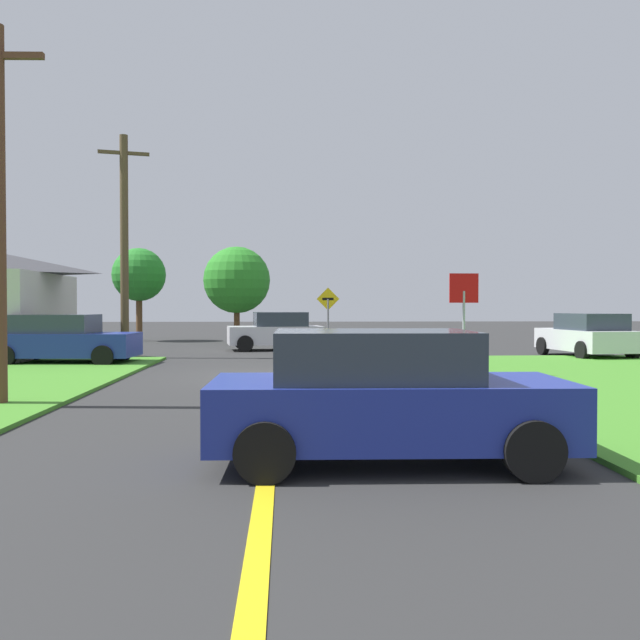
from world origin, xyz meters
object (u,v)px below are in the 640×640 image
(stop_sign, at_px, (464,304))
(direction_sign, at_px, (328,312))
(car_on_crossroad, at_px, (587,335))
(car_behind_on_main_road, at_px, (385,397))
(car_approaching_junction, at_px, (276,331))
(utility_pole_mid, at_px, (124,244))
(parked_car_near_building, at_px, (63,340))
(oak_tree_left, at_px, (237,280))
(pine_tree_center, at_px, (139,275))

(stop_sign, distance_m, direction_sign, 9.88)
(car_on_crossroad, relative_size, car_behind_on_main_road, 1.00)
(car_approaching_junction, relative_size, utility_pole_mid, 0.52)
(parked_car_near_building, xyz_separation_m, utility_pole_mid, (1.38, 2.63, 3.35))
(direction_sign, xyz_separation_m, oak_tree_left, (-4.15, 7.78, 1.55))
(stop_sign, distance_m, parked_car_near_building, 12.87)
(car_approaching_junction, xyz_separation_m, car_on_crossroad, (11.46, -4.63, 0.00))
(stop_sign, relative_size, car_behind_on_main_road, 0.63)
(car_on_crossroad, distance_m, direction_sign, 9.75)
(car_behind_on_main_road, bearing_deg, parked_car_near_building, 121.69)
(direction_sign, bearing_deg, car_on_crossroad, -15.00)
(stop_sign, height_order, car_behind_on_main_road, stop_sign)
(parked_car_near_building, bearing_deg, car_behind_on_main_road, -56.17)
(oak_tree_left, bearing_deg, stop_sign, -67.45)
(pine_tree_center, bearing_deg, stop_sign, -57.07)
(car_on_crossroad, relative_size, direction_sign, 1.66)
(car_on_crossroad, xyz_separation_m, parked_car_near_building, (-18.28, -2.07, 0.00))
(car_approaching_junction, distance_m, car_on_crossroad, 12.36)
(stop_sign, distance_m, pine_tree_center, 22.99)
(car_behind_on_main_road, height_order, pine_tree_center, pine_tree_center)
(parked_car_near_building, bearing_deg, oak_tree_left, 72.40)
(car_approaching_junction, height_order, utility_pole_mid, utility_pole_mid)
(car_on_crossroad, distance_m, parked_car_near_building, 18.40)
(car_on_crossroad, bearing_deg, parked_car_near_building, 89.85)
(oak_tree_left, bearing_deg, direction_sign, -61.91)
(car_on_crossroad, height_order, direction_sign, direction_sign)
(pine_tree_center, bearing_deg, car_on_crossroad, -33.22)
(car_on_crossroad, distance_m, car_behind_on_main_road, 19.13)
(utility_pole_mid, bearing_deg, car_approaching_junction, 36.76)
(stop_sign, distance_m, utility_pole_mid, 13.07)
(car_on_crossroad, relative_size, oak_tree_left, 0.89)
(car_approaching_junction, distance_m, oak_tree_left, 6.49)
(car_approaching_junction, height_order, car_on_crossroad, same)
(parked_car_near_building, distance_m, pine_tree_center, 14.69)
(parked_car_near_building, height_order, pine_tree_center, pine_tree_center)
(stop_sign, relative_size, car_on_crossroad, 0.63)
(car_behind_on_main_road, distance_m, pine_tree_center, 30.25)
(direction_sign, bearing_deg, stop_sign, -72.40)
(stop_sign, height_order, oak_tree_left, oak_tree_left)
(car_approaching_junction, relative_size, oak_tree_left, 0.86)
(utility_pole_mid, xyz_separation_m, pine_tree_center, (-1.97, 11.80, -0.64))
(car_approaching_junction, bearing_deg, utility_pole_mid, 28.66)
(utility_pole_mid, xyz_separation_m, oak_tree_left, (3.36, 9.74, -0.97))
(parked_car_near_building, bearing_deg, pine_tree_center, 95.71)
(car_behind_on_main_road, bearing_deg, oak_tree_left, 99.08)
(parked_car_near_building, height_order, oak_tree_left, oak_tree_left)
(oak_tree_left, bearing_deg, parked_car_near_building, -110.97)
(parked_car_near_building, distance_m, utility_pole_mid, 4.47)
(stop_sign, xyz_separation_m, parked_car_near_building, (-11.88, 4.83, -1.14))
(car_on_crossroad, xyz_separation_m, car_behind_on_main_road, (-9.86, -16.39, 0.00))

